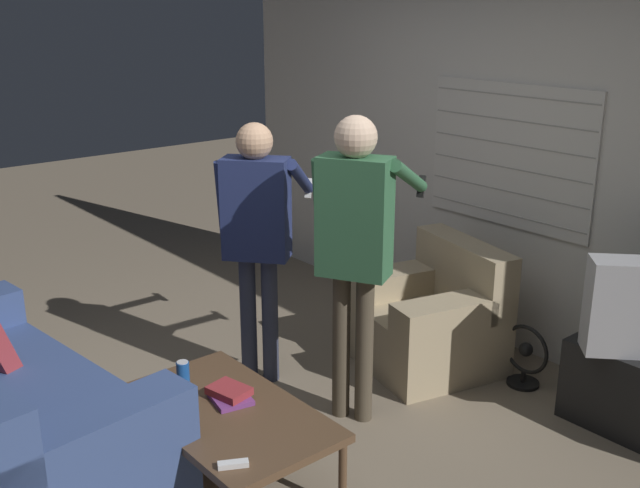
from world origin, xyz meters
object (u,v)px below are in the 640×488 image
object	(u,v)px
armchair_beige	(432,318)
soda_can	(183,373)
floor_fan	(525,357)
person_right_standing	(355,233)
book_stack	(230,394)
coffee_table	(227,416)
spare_remote	(233,464)
person_left_standing	(257,223)

from	to	relation	value
armchair_beige	soda_can	xyz separation A→B (m)	(-0.11, -1.77, 0.15)
soda_can	floor_fan	xyz separation A→B (m)	(0.70, 1.97, -0.28)
person_right_standing	book_stack	bearing A→B (deg)	-117.77
armchair_beige	book_stack	world-z (taller)	armchair_beige
floor_fan	armchair_beige	bearing A→B (deg)	-160.90
armchair_beige	coffee_table	size ratio (longest dim) A/B	0.92
armchair_beige	book_stack	xyz separation A→B (m)	(0.18, -1.67, 0.12)
book_stack	person_right_standing	bearing A→B (deg)	90.34
soda_can	floor_fan	bearing A→B (deg)	70.59
person_right_standing	floor_fan	size ratio (longest dim) A/B	4.35
person_right_standing	floor_fan	xyz separation A→B (m)	(0.42, 1.05, -0.90)
floor_fan	spare_remote	bearing A→B (deg)	-88.22
person_left_standing	floor_fan	xyz separation A→B (m)	(1.12, 1.19, -0.83)
person_right_standing	floor_fan	world-z (taller)	person_right_standing
floor_fan	person_right_standing	bearing A→B (deg)	-111.57
coffee_table	book_stack	distance (m)	0.12
person_right_standing	person_left_standing	bearing A→B (deg)	162.74
armchair_beige	spare_remote	bearing A→B (deg)	122.79
person_left_standing	soda_can	world-z (taller)	person_left_standing
person_left_standing	floor_fan	size ratio (longest dim) A/B	4.08
coffee_table	floor_fan	distance (m)	1.98
floor_fan	book_stack	bearing A→B (deg)	-102.35
coffee_table	soda_can	distance (m)	0.37
armchair_beige	soda_can	world-z (taller)	armchair_beige
armchair_beige	person_left_standing	xyz separation A→B (m)	(-0.53, -0.98, 0.71)
person_left_standing	spare_remote	bearing A→B (deg)	-79.51
book_stack	floor_fan	size ratio (longest dim) A/B	0.62
person_right_standing	spare_remote	xyz separation A→B (m)	(0.48, -1.13, -0.68)
person_left_standing	soda_can	bearing A→B (deg)	-101.11
armchair_beige	coffee_table	world-z (taller)	armchair_beige
person_left_standing	coffee_table	bearing A→B (deg)	-83.78
person_left_standing	floor_fan	world-z (taller)	person_left_standing
armchair_beige	person_left_standing	distance (m)	1.33
armchair_beige	person_right_standing	distance (m)	1.17
coffee_table	person_right_standing	size ratio (longest dim) A/B	0.65
book_stack	spare_remote	xyz separation A→B (m)	(0.48, -0.30, -0.02)
book_stack	soda_can	size ratio (longest dim) A/B	1.95
book_stack	soda_can	distance (m)	0.30
person_right_standing	soda_can	distance (m)	1.15
coffee_table	floor_fan	bearing A→B (deg)	80.06
armchair_beige	soda_can	distance (m)	1.78
spare_remote	armchair_beige	bearing A→B (deg)	137.10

